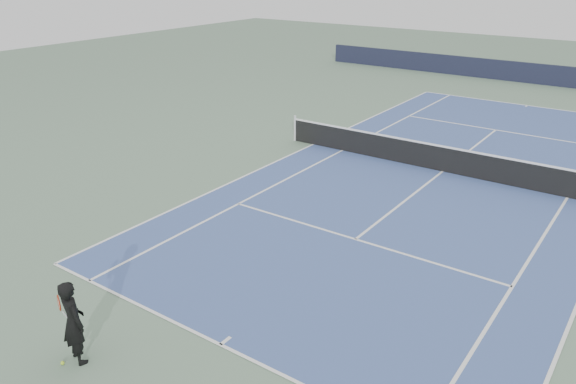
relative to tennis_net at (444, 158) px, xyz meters
The scene contains 6 objects.
ground 0.50m from the tennis_net, ahead, with size 80.00×80.00×0.00m, color slate.
court_surface 0.50m from the tennis_net, ahead, with size 10.97×23.77×0.01m, color #3C548F.
tennis_net is the anchor object (origin of this frame).
windscreen_far 17.89m from the tennis_net, 90.00° to the left, with size 30.00×0.25×1.20m, color black.
tennis_player 13.87m from the tennis_net, 97.92° to the right, with size 0.82×0.60×1.70m.
tennis_ball 14.17m from the tennis_net, 98.29° to the right, with size 0.07×0.07×0.07m, color #BFE72F.
Camera 1 is at (6.28, -18.49, 7.04)m, focal length 35.00 mm.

